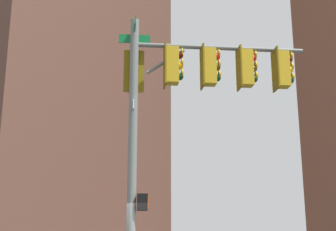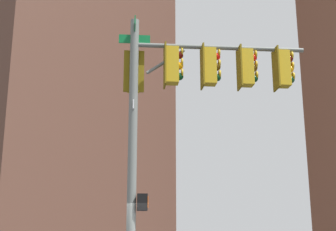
# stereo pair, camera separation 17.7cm
# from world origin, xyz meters

# --- Properties ---
(signal_pole_assembly) EXTENTS (4.44, 2.86, 7.39)m
(signal_pole_assembly) POSITION_xyz_m (1.05, 0.54, 5.35)
(signal_pole_assembly) COLOR slate
(signal_pole_assembly) RESTS_ON ground_plane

